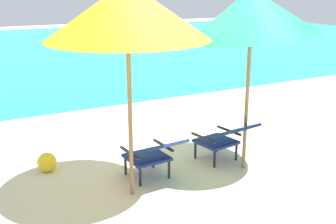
% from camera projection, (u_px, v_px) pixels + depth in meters
% --- Properties ---
extents(ground_plane, '(40.00, 40.00, 0.00)m').
position_uv_depth(ground_plane, '(94.00, 106.00, 9.17)').
color(ground_plane, beige).
extents(ocean_band, '(40.00, 18.00, 0.01)m').
position_uv_depth(ocean_band, '(19.00, 52.00, 16.58)').
color(ocean_band, '#28B2B7').
rests_on(ocean_band, ground_plane).
extents(lounge_chair_left, '(0.59, 0.91, 0.68)m').
position_uv_depth(lounge_chair_left, '(153.00, 153.00, 5.54)').
color(lounge_chair_left, navy).
rests_on(lounge_chair_left, ground_plane).
extents(lounge_chair_right, '(0.66, 0.94, 0.68)m').
position_uv_depth(lounge_chair_right, '(225.00, 137.00, 6.12)').
color(lounge_chair_right, navy).
rests_on(lounge_chair_right, ground_plane).
extents(beach_umbrella_left, '(2.61, 2.61, 2.55)m').
position_uv_depth(beach_umbrella_left, '(127.00, 11.00, 4.66)').
color(beach_umbrella_left, olive).
rests_on(beach_umbrella_left, ground_plane).
extents(beach_umbrella_right, '(2.42, 2.41, 2.54)m').
position_uv_depth(beach_umbrella_right, '(252.00, 13.00, 5.45)').
color(beach_umbrella_right, olive).
rests_on(beach_umbrella_right, ground_plane).
extents(beach_ball, '(0.27, 0.27, 0.27)m').
position_uv_depth(beach_ball, '(47.00, 162.00, 5.92)').
color(beach_ball, yellow).
rests_on(beach_ball, ground_plane).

